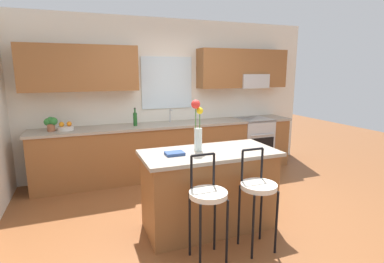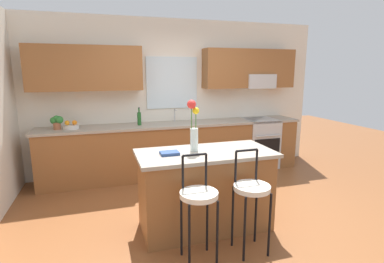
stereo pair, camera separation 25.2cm
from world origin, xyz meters
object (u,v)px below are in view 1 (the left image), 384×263
cookbook (175,153)px  bottle_olive_oil (135,119)px  kitchen_island (209,189)px  bar_stool_near (208,199)px  potted_plant_small (51,123)px  fruit_bowl_oranges (66,127)px  bar_stool_middle (258,191)px  flower_vase (198,126)px  oven_range (253,142)px

cookbook → bottle_olive_oil: 1.90m
kitchen_island → bar_stool_near: 0.67m
bottle_olive_oil → potted_plant_small: (-1.26, -0.00, 0.01)m
fruit_bowl_oranges → bottle_olive_oil: size_ratio=0.81×
potted_plant_small → kitchen_island: bearing=-47.3°
bar_stool_middle → bottle_olive_oil: bottle_olive_oil is taller
flower_vase → cookbook: bearing=-166.8°
oven_range → kitchen_island: same height
cookbook → fruit_bowl_oranges: size_ratio=0.83×
bar_stool_near → potted_plant_small: 2.92m
bar_stool_middle → potted_plant_small: size_ratio=4.77×
bar_stool_near → cookbook: bar_stool_near is taller
fruit_bowl_oranges → cookbook: bearing=-59.0°
cookbook → bottle_olive_oil: bottle_olive_oil is taller
kitchen_island → cookbook: (-0.41, 0.00, 0.47)m
bottle_olive_oil → oven_range: bearing=-0.6°
flower_vase → potted_plant_small: flower_vase is taller
flower_vase → cookbook: flower_vase is taller
flower_vase → bar_stool_middle: bearing=-59.0°
flower_vase → fruit_bowl_oranges: flower_vase is taller
cookbook → bottle_olive_oil: (-0.08, 1.90, 0.10)m
flower_vase → fruit_bowl_oranges: 2.34m
bar_stool_near → flower_vase: bearing=76.4°
bar_stool_middle → cookbook: (-0.69, 0.58, 0.30)m
fruit_bowl_oranges → bottle_olive_oil: bottle_olive_oil is taller
bar_stool_near → cookbook: (-0.14, 0.58, 0.30)m
potted_plant_small → flower_vase: bearing=-48.2°
cookbook → kitchen_island: bearing=-0.1°
kitchen_island → potted_plant_small: bearing=132.7°
kitchen_island → oven_range: bearing=46.7°
oven_range → fruit_bowl_oranges: bearing=179.6°
kitchen_island → bottle_olive_oil: size_ratio=5.18×
cookbook → bottle_olive_oil: size_ratio=0.67×
kitchen_island → flower_vase: 0.75m
kitchen_island → fruit_bowl_oranges: (-1.55, 1.90, 0.50)m
bar_stool_near → bar_stool_middle: 0.55m
oven_range → fruit_bowl_oranges: (-3.32, 0.02, 0.50)m
kitchen_island → fruit_bowl_oranges: bearing=129.3°
bar_stool_near → fruit_bowl_oranges: fruit_bowl_oranges is taller
potted_plant_small → bar_stool_near: bearing=-59.2°
bar_stool_near → potted_plant_small: potted_plant_small is taller
oven_range → flower_vase: (-1.89, -1.80, 0.74)m
fruit_bowl_oranges → bottle_olive_oil: 1.07m
kitchen_island → bottle_olive_oil: 2.04m
cookbook → fruit_bowl_oranges: bearing=121.0°
kitchen_island → bar_stool_middle: (0.28, -0.58, 0.17)m
bar_stool_near → bottle_olive_oil: bearing=94.9°
kitchen_island → fruit_bowl_oranges: 2.50m
bottle_olive_oil → cookbook: bearing=-87.7°
kitchen_island → potted_plant_small: potted_plant_small is taller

